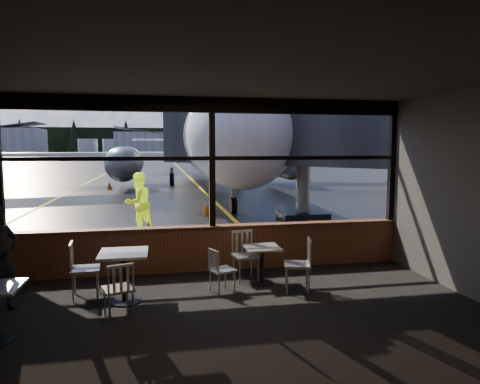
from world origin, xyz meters
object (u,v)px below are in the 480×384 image
object	(u,v)px
airliner	(206,102)
chair_near_w	(222,271)
passenger	(0,259)
ground_crew	(138,203)
chair_near_n	(246,256)
cafe_table_near	(262,265)
cone_nose	(206,209)
cafe_table_mid	(124,277)
chair_near_e	(297,265)
chair_mid_s	(118,290)
jet_bridge	(297,147)
cone_wing	(109,185)
chair_mid_w	(85,270)
cone_extra	(149,228)

from	to	relation	value
airliner	chair_near_w	bearing A→B (deg)	-94.20
passenger	ground_crew	world-z (taller)	ground_crew
chair_near_n	cafe_table_near	bearing A→B (deg)	135.67
airliner	cone_nose	xyz separation A→B (m)	(-1.39, -12.13, -5.17)
cafe_table_mid	chair_near_e	bearing A→B (deg)	-0.57
chair_near_e	chair_mid_s	xyz separation A→B (m)	(-2.96, -0.60, -0.04)
jet_bridge	chair_near_e	distance (m)	7.75
jet_bridge	cone_wing	distance (m)	15.04
chair_near_e	chair_near_w	size ratio (longest dim) A/B	1.20
chair_mid_w	ground_crew	bearing A→B (deg)	167.58
airliner	cafe_table_near	world-z (taller)	airliner
cafe_table_near	cafe_table_mid	distance (m)	2.49
cafe_table_near	chair_near_w	xyz separation A→B (m)	(-0.80, -0.39, 0.05)
chair_near_n	cone_extra	bearing A→B (deg)	-76.07
cafe_table_mid	chair_near_e	distance (m)	2.92
ground_crew	cone_nose	xyz separation A→B (m)	(2.32, 2.94, -0.67)
chair_near_n	cafe_table_mid	bearing A→B (deg)	10.51
chair_near_e	chair_near_n	xyz separation A→B (m)	(-0.76, 0.77, -0.00)
ground_crew	cone_wing	world-z (taller)	ground_crew
cafe_table_near	cone_wing	xyz separation A→B (m)	(-4.78, 19.31, -0.13)
chair_near_n	chair_mid_w	bearing A→B (deg)	-0.42
ground_crew	cone_wing	xyz separation A→B (m)	(-2.34, 14.10, -0.67)
passenger	cone_nose	size ratio (longest dim) A/B	3.74
cafe_table_mid	chair_near_w	size ratio (longest dim) A/B	1.05
cone_wing	chair_near_n	bearing A→B (deg)	-76.72
cone_extra	chair_mid_s	bearing A→B (deg)	-92.99
chair_mid_s	airliner	bearing A→B (deg)	61.98
chair_near_e	cone_nose	xyz separation A→B (m)	(-0.61, 8.72, -0.25)
cafe_table_mid	ground_crew	bearing A→B (deg)	90.12
chair_near_w	chair_mid_s	bearing A→B (deg)	-86.91
passenger	cone_wing	bearing A→B (deg)	39.75
chair_near_w	chair_mid_w	xyz separation A→B (m)	(-2.28, 0.19, 0.09)
chair_near_w	chair_mid_s	xyz separation A→B (m)	(-1.67, -0.79, 0.03)
jet_bridge	chair_near_n	size ratio (longest dim) A/B	12.30
cafe_table_near	cone_wing	world-z (taller)	cafe_table_near
cone_wing	chair_mid_s	bearing A→B (deg)	-83.57
chair_near_n	cone_nose	bearing A→B (deg)	-99.40
airliner	chair_near_e	xyz separation A→B (m)	(-0.78, -20.85, -4.92)
cone_wing	cafe_table_near	bearing A→B (deg)	-76.10
chair_mid_w	cone_nose	size ratio (longest dim) A/B	2.17
cafe_table_near	cone_extra	world-z (taller)	cafe_table_near
chair_near_e	chair_mid_s	size ratio (longest dim) A/B	1.10
airliner	cone_extra	xyz separation A→B (m)	(-3.42, -15.47, -5.18)
chair_near_w	chair_mid_s	world-z (taller)	chair_mid_s
cafe_table_near	cafe_table_mid	xyz separation A→B (m)	(-2.43, -0.54, 0.07)
airliner	chair_near_n	size ratio (longest dim) A/B	37.32
airliner	cone_wing	distance (m)	8.02
cone_nose	chair_mid_s	bearing A→B (deg)	-104.15
passenger	cone_extra	distance (m)	5.83
airliner	chair_near_w	world-z (taller)	airliner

